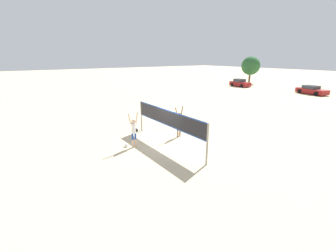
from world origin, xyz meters
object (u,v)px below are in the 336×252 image
at_px(volleyball, 126,145).
at_px(gear_bag, 135,130).
at_px(parked_car_mid, 240,83).
at_px(parked_car_near, 312,90).
at_px(volleyball_net, 168,120).
at_px(player_spiker, 134,129).
at_px(tree_right_cluster, 251,66).
at_px(player_blocker, 179,121).

distance_m(volleyball, gear_bag, 3.20).
height_order(gear_bag, parked_car_mid, parked_car_mid).
relative_size(volleyball, parked_car_near, 0.05).
xyz_separation_m(volleyball_net, player_spiker, (-0.94, -2.00, -0.47)).
bearing_deg(tree_right_cluster, player_blocker, -61.62).
bearing_deg(volleyball_net, tree_right_cluster, 118.36).
relative_size(volleyball_net, player_blocker, 3.25).
distance_m(gear_bag, tree_right_cluster, 38.94).
bearing_deg(parked_car_near, parked_car_mid, -159.66).
height_order(parked_car_near, parked_car_mid, parked_car_mid).
height_order(volleyball_net, volleyball, volleyball_net).
relative_size(volleyball_net, volleyball, 32.07).
distance_m(parked_car_near, parked_car_mid, 12.42).
height_order(gear_bag, parked_car_near, parked_car_near).
bearing_deg(gear_bag, player_blocker, 34.38).
xyz_separation_m(volleyball_net, gear_bag, (-3.77, -0.48, -1.57)).
xyz_separation_m(volleyball, tree_right_cluster, (-17.76, 37.62, 3.57)).
bearing_deg(player_blocker, volleyball_net, 27.89).
bearing_deg(player_blocker, parked_car_near, -173.23).
relative_size(gear_bag, tree_right_cluster, 0.07).
xyz_separation_m(volleyball, parked_car_near, (-2.99, 32.74, 0.48)).
relative_size(parked_car_near, tree_right_cluster, 0.84).
relative_size(volleyball, tree_right_cluster, 0.04).
distance_m(parked_car_mid, tree_right_cluster, 7.44).
height_order(player_spiker, player_blocker, player_spiker).
bearing_deg(player_blocker, volleyball, -6.01).
xyz_separation_m(volleyball_net, parked_car_near, (-4.23, 30.30, -1.08)).
bearing_deg(volleyball_net, player_blocker, 117.89).
xyz_separation_m(gear_bag, tree_right_cluster, (-15.22, 35.66, 3.59)).
relative_size(player_spiker, parked_car_mid, 0.55).
distance_m(volleyball_net, parked_car_near, 30.62).
distance_m(volleyball, parked_car_near, 32.88).
xyz_separation_m(player_blocker, parked_car_mid, (-15.74, 27.30, -0.53)).
height_order(player_blocker, volleyball, player_blocker).
distance_m(volleyball_net, tree_right_cluster, 40.04).
bearing_deg(parked_car_mid, tree_right_cluster, 116.73).
xyz_separation_m(gear_bag, parked_car_near, (-0.46, 30.78, 0.50)).
bearing_deg(player_blocker, gear_bag, -55.62).
height_order(parked_car_mid, tree_right_cluster, tree_right_cluster).
height_order(parked_car_near, tree_right_cluster, tree_right_cluster).
xyz_separation_m(volleyball, parked_car_mid, (-15.33, 31.28, 0.53)).
bearing_deg(gear_bag, tree_right_cluster, 113.11).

